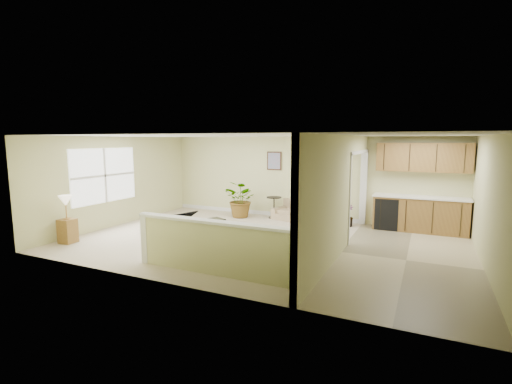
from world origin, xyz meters
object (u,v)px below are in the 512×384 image
at_px(piano, 173,212).
at_px(palm_plant, 242,200).
at_px(small_plant, 347,217).
at_px(accent_table, 274,205).
at_px(lamp_stand, 67,223).
at_px(loveseat, 297,210).
at_px(piano_bench, 208,231).

xyz_separation_m(piano, palm_plant, (0.91, 2.26, 0.06)).
distance_m(palm_plant, small_plant, 3.23).
distance_m(accent_table, lamp_stand, 5.70).
bearing_deg(lamp_stand, accent_table, 54.18).
relative_size(loveseat, small_plant, 2.58).
height_order(palm_plant, small_plant, palm_plant).
bearing_deg(piano, loveseat, 64.26).
relative_size(piano, piano_bench, 2.26).
xyz_separation_m(loveseat, small_plant, (1.54, -0.17, -0.04)).
bearing_deg(small_plant, palm_plant, -176.19).
relative_size(accent_table, palm_plant, 0.53).
xyz_separation_m(palm_plant, lamp_stand, (-2.39, -4.30, -0.08)).
distance_m(accent_table, palm_plant, 1.01).
relative_size(piano, small_plant, 2.94).
height_order(small_plant, lamp_stand, lamp_stand).
bearing_deg(small_plant, loveseat, 173.87).
height_order(piano_bench, palm_plant, palm_plant).
height_order(piano, piano_bench, piano).
distance_m(loveseat, small_plant, 1.55).
distance_m(piano, palm_plant, 2.44).
bearing_deg(accent_table, piano_bench, -97.58).
bearing_deg(small_plant, lamp_stand, -141.16).
xyz_separation_m(loveseat, lamp_stand, (-4.06, -4.67, 0.18)).
height_order(accent_table, palm_plant, palm_plant).
height_order(piano_bench, lamp_stand, lamp_stand).
height_order(palm_plant, lamp_stand, palm_plant).
distance_m(piano, small_plant, 4.81).
bearing_deg(loveseat, lamp_stand, -116.86).
xyz_separation_m(piano_bench, palm_plant, (-0.54, 2.79, 0.30)).
bearing_deg(palm_plant, lamp_stand, -119.06).
xyz_separation_m(piano, accent_table, (1.86, 2.59, -0.08)).
distance_m(piano, piano_bench, 1.56).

